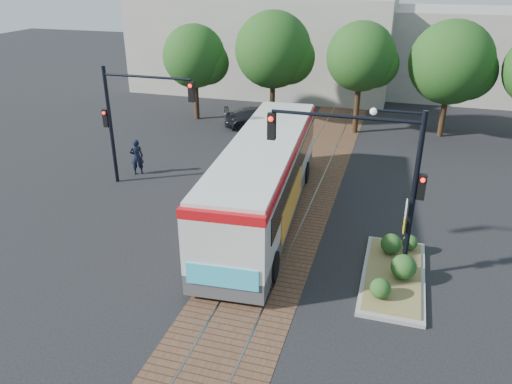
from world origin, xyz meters
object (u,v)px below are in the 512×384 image
parked_car (259,118)px  city_bus (264,175)px  signal_pole_main (379,167)px  officer (137,157)px  signal_pole_left (129,111)px  traffic_island (395,269)px

parked_car → city_bus: bearing=177.2°
signal_pole_main → officer: signal_pole_main is taller
signal_pole_left → officer: 3.21m
officer → traffic_island: bearing=121.3°
signal_pole_main → officer: size_ratio=3.07×
traffic_island → signal_pole_main: bearing=174.6°
signal_pole_main → signal_pole_left: (-12.23, 4.80, -0.29)m
signal_pole_main → officer: bearing=154.7°
traffic_island → officer: size_ratio=2.66×
traffic_island → signal_pole_left: signal_pole_left is taller
traffic_island → parked_car: bearing=121.5°
traffic_island → signal_pole_main: 3.95m
traffic_island → signal_pole_left: size_ratio=0.87×
traffic_island → signal_pole_left: 14.50m
signal_pole_main → parked_car: size_ratio=1.24×
city_bus → traffic_island: city_bus is taller
signal_pole_left → officer: signal_pole_left is taller
traffic_island → signal_pole_main: (-0.96, 0.09, 3.83)m
parked_car → signal_pole_main: bearing=-170.9°
city_bus → signal_pole_main: 6.27m
signal_pole_left → parked_car: 12.07m
city_bus → traffic_island: size_ratio=2.61×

